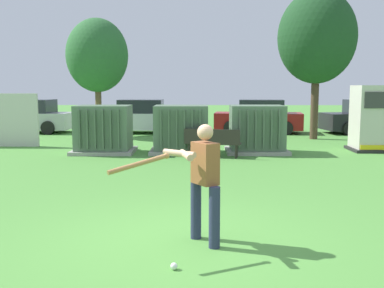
# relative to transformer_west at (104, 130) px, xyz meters

# --- Properties ---
(ground_plane) EXTENTS (96.00, 96.00, 0.00)m
(ground_plane) POSITION_rel_transformer_west_xyz_m (2.93, -8.93, -0.79)
(ground_plane) COLOR #51933D
(transformer_west) EXTENTS (2.10, 1.70, 1.62)m
(transformer_west) POSITION_rel_transformer_west_xyz_m (0.00, 0.00, 0.00)
(transformer_west) COLOR #9E9B93
(transformer_west) RESTS_ON ground
(transformer_mid_west) EXTENTS (2.10, 1.70, 1.62)m
(transformer_mid_west) POSITION_rel_transformer_west_xyz_m (2.65, 0.04, 0.00)
(transformer_mid_west) COLOR #9E9B93
(transformer_mid_west) RESTS_ON ground
(transformer_mid_east) EXTENTS (2.10, 1.70, 1.62)m
(transformer_mid_east) POSITION_rel_transformer_west_xyz_m (5.24, 0.10, 0.00)
(transformer_mid_east) COLOR #9E9B93
(transformer_mid_east) RESTS_ON ground
(generator_enclosure) EXTENTS (1.60, 1.40, 2.30)m
(generator_enclosure) POSITION_rel_transformer_west_xyz_m (9.42, 0.56, 0.35)
(generator_enclosure) COLOR #262626
(generator_enclosure) RESTS_ON ground
(park_bench) EXTENTS (1.84, 0.79, 0.92)m
(park_bench) POSITION_rel_transformer_west_xyz_m (3.68, -1.01, -0.25)
(park_bench) COLOR #2D2823
(park_bench) RESTS_ON ground
(batter) EXTENTS (1.47, 1.11, 1.74)m
(batter) POSITION_rel_transformer_west_xyz_m (3.27, -9.01, 0.19)
(batter) COLOR #282D4C
(batter) RESTS_ON ground
(sports_ball) EXTENTS (0.09, 0.09, 0.09)m
(sports_ball) POSITION_rel_transformer_west_xyz_m (2.92, -9.96, -0.74)
(sports_ball) COLOR white
(sports_ball) RESTS_ON ground
(tree_left) EXTENTS (2.76, 2.76, 5.28)m
(tree_left) POSITION_rel_transformer_west_xyz_m (-1.30, 5.19, 2.83)
(tree_left) COLOR brown
(tree_left) RESTS_ON ground
(tree_center_left) EXTENTS (3.28, 3.28, 6.27)m
(tree_center_left) POSITION_rel_transformer_west_xyz_m (8.23, 4.13, 3.51)
(tree_center_left) COLOR #4C3828
(tree_center_left) RESTS_ON ground
(parked_car_leftmost) EXTENTS (4.29, 2.10, 1.62)m
(parked_car_leftmost) POSITION_rel_transformer_west_xyz_m (-5.06, 6.71, -0.04)
(parked_car_leftmost) COLOR #B2B2B7
(parked_car_leftmost) RESTS_ON ground
(parked_car_left_of_center) EXTENTS (4.22, 1.97, 1.62)m
(parked_car_left_of_center) POSITION_rel_transformer_west_xyz_m (0.34, 6.69, -0.04)
(parked_car_left_of_center) COLOR silver
(parked_car_left_of_center) RESTS_ON ground
(parked_car_right_of_center) EXTENTS (4.38, 2.30, 1.62)m
(parked_car_right_of_center) POSITION_rel_transformer_west_xyz_m (6.21, 6.73, -0.04)
(parked_car_right_of_center) COLOR maroon
(parked_car_right_of_center) RESTS_ON ground
(parked_car_rightmost) EXTENTS (4.40, 2.36, 1.62)m
(parked_car_rightmost) POSITION_rel_transformer_west_xyz_m (11.45, 6.62, -0.04)
(parked_car_rightmost) COLOR black
(parked_car_rightmost) RESTS_ON ground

